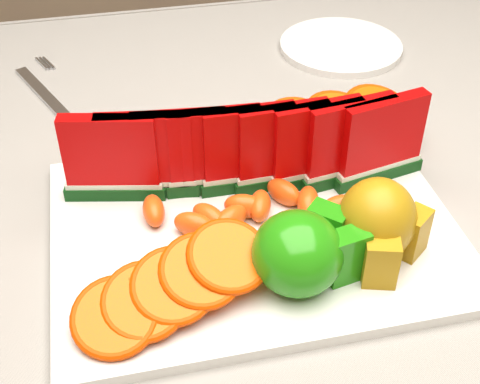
{
  "coord_description": "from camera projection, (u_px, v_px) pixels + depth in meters",
  "views": [
    {
      "loc": [
        -0.07,
        -0.54,
        1.22
      ],
      "look_at": [
        0.04,
        -0.05,
        0.81
      ],
      "focal_mm": 50.0,
      "sensor_mm": 36.0,
      "label": 1
    }
  ],
  "objects": [
    {
      "name": "watermelon_row",
      "position": [
        249.0,
        151.0,
        0.69
      ],
      "size": [
        0.39,
        0.07,
        0.1
      ],
      "color": "#123F11",
      "rests_on": "platter"
    },
    {
      "name": "side_plate",
      "position": [
        341.0,
        46.0,
        0.99
      ],
      "size": [
        0.22,
        0.22,
        0.01
      ],
      "color": "silver",
      "rests_on": "tablecloth"
    },
    {
      "name": "orange_fan_back",
      "position": [
        259.0,
        132.0,
        0.76
      ],
      "size": [
        0.39,
        0.12,
        0.05
      ],
      "color": "#E75300",
      "rests_on": "platter"
    },
    {
      "name": "platter",
      "position": [
        254.0,
        230.0,
        0.67
      ],
      "size": [
        0.4,
        0.3,
        0.01
      ],
      "color": "silver",
      "rests_on": "tablecloth"
    },
    {
      "name": "tablecloth",
      "position": [
        200.0,
        237.0,
        0.73
      ],
      "size": [
        1.53,
        1.03,
        0.2
      ],
      "color": "slate",
      "rests_on": "table"
    },
    {
      "name": "tangerine_segments",
      "position": [
        248.0,
        209.0,
        0.67
      ],
      "size": [
        0.22,
        0.07,
        0.03
      ],
      "color": "#E75027",
      "rests_on": "platter"
    },
    {
      "name": "apple_cluster",
      "position": [
        304.0,
        252.0,
        0.59
      ],
      "size": [
        0.12,
        0.1,
        0.08
      ],
      "color": "#248D18",
      "rests_on": "platter"
    },
    {
      "name": "table",
      "position": [
        202.0,
        276.0,
        0.77
      ],
      "size": [
        1.4,
        0.9,
        0.75
      ],
      "color": "#45301B",
      "rests_on": "ground"
    },
    {
      "name": "pear_cluster",
      "position": [
        379.0,
        223.0,
        0.62
      ],
      "size": [
        0.09,
        0.09,
        0.08
      ],
      "color": "#986817",
      "rests_on": "platter"
    },
    {
      "name": "orange_fan_front",
      "position": [
        173.0,
        286.0,
        0.57
      ],
      "size": [
        0.2,
        0.12,
        0.05
      ],
      "color": "#E75300",
      "rests_on": "platter"
    },
    {
      "name": "fork",
      "position": [
        45.0,
        92.0,
        0.89
      ],
      "size": [
        0.08,
        0.19,
        0.0
      ],
      "color": "silver",
      "rests_on": "tablecloth"
    }
  ]
}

